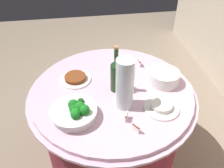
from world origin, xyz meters
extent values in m
plane|color=gray|center=(0.00, 0.00, 0.00)|extent=(6.00, 6.00, 0.00)
cylinder|color=maroon|center=(0.00, 0.00, 0.34)|extent=(1.01, 1.01, 0.69)
cylinder|color=#E0B2C6|center=(0.00, 0.00, 0.70)|extent=(1.16, 1.16, 0.02)
cylinder|color=#E0B2C6|center=(0.00, 0.00, 0.72)|extent=(1.10, 1.10, 0.03)
cylinder|color=white|center=(0.22, -0.26, 0.77)|extent=(0.26, 0.26, 0.05)
cylinder|color=white|center=(0.22, -0.26, 0.80)|extent=(0.28, 0.28, 0.01)
sphere|color=#19521E|center=(0.16, -0.22, 0.81)|extent=(0.04, 0.04, 0.04)
sphere|color=#196C1E|center=(0.28, -0.25, 0.82)|extent=(0.06, 0.06, 0.06)
sphere|color=#19771E|center=(0.23, -0.22, 0.82)|extent=(0.07, 0.07, 0.07)
sphere|color=#196C1E|center=(0.23, -0.26, 0.81)|extent=(0.06, 0.06, 0.06)
sphere|color=#196E1E|center=(0.19, -0.26, 0.82)|extent=(0.06, 0.06, 0.06)
sphere|color=#19781E|center=(0.25, -0.20, 0.82)|extent=(0.06, 0.06, 0.06)
sphere|color=#19831E|center=(0.27, -0.25, 0.82)|extent=(0.06, 0.06, 0.06)
sphere|color=#195D1E|center=(0.20, -0.26, 0.82)|extent=(0.06, 0.06, 0.06)
sphere|color=#197E1E|center=(0.20, -0.26, 0.81)|extent=(0.05, 0.05, 0.05)
cylinder|color=white|center=(-0.02, 0.37, 0.74)|extent=(0.21, 0.21, 0.01)
cylinder|color=white|center=(-0.02, 0.37, 0.76)|extent=(0.21, 0.21, 0.01)
cylinder|color=white|center=(-0.02, 0.37, 0.77)|extent=(0.21, 0.21, 0.01)
cylinder|color=white|center=(-0.02, 0.37, 0.78)|extent=(0.21, 0.21, 0.01)
cylinder|color=white|center=(-0.02, 0.37, 0.79)|extent=(0.21, 0.21, 0.01)
cylinder|color=white|center=(-0.02, 0.37, 0.80)|extent=(0.21, 0.21, 0.01)
cylinder|color=white|center=(-0.02, 0.37, 0.80)|extent=(0.21, 0.21, 0.01)
cylinder|color=white|center=(-0.02, 0.37, 0.81)|extent=(0.21, 0.21, 0.01)
cylinder|color=white|center=(-0.02, 0.37, 0.82)|extent=(0.21, 0.21, 0.01)
cylinder|color=#1E3F1C|center=(0.00, 0.03, 0.84)|extent=(0.07, 0.07, 0.20)
cone|color=#1E3F1C|center=(0.00, 0.03, 0.96)|extent=(0.07, 0.07, 0.04)
cylinder|color=#1E3F1C|center=(0.00, 0.03, 1.02)|extent=(0.03, 0.03, 0.08)
cylinder|color=#B2844C|center=(0.00, 0.03, 1.07)|extent=(0.03, 0.03, 0.02)
cylinder|color=silver|center=(0.16, 0.05, 0.91)|extent=(0.11, 0.11, 0.34)
sphere|color=#E5B26B|center=(0.18, 0.05, 0.78)|extent=(0.06, 0.06, 0.06)
sphere|color=#E5B26B|center=(0.15, 0.07, 0.78)|extent=(0.06, 0.06, 0.06)
sphere|color=#E5B26B|center=(0.15, 0.03, 0.78)|extent=(0.06, 0.06, 0.06)
sphere|color=#72C64C|center=(0.18, 0.06, 0.83)|extent=(0.06, 0.06, 0.06)
sphere|color=#72C64C|center=(0.14, 0.06, 0.83)|extent=(0.06, 0.06, 0.06)
sphere|color=#72C64C|center=(0.16, 0.03, 0.83)|extent=(0.06, 0.06, 0.06)
sphere|color=red|center=(0.17, 0.07, 0.89)|extent=(0.06, 0.06, 0.06)
sphere|color=red|center=(0.14, 0.05, 0.89)|extent=(0.06, 0.06, 0.06)
sphere|color=red|center=(0.17, 0.04, 0.89)|extent=(0.06, 0.06, 0.06)
sphere|color=#E5B26B|center=(0.16, 0.07, 0.94)|extent=(0.06, 0.06, 0.06)
sphere|color=#E5B26B|center=(0.15, 0.04, 0.94)|extent=(0.06, 0.06, 0.06)
sphere|color=#E5B26B|center=(0.18, 0.05, 0.94)|extent=(0.06, 0.06, 0.06)
sphere|color=#72C64C|center=(0.15, 0.07, 0.99)|extent=(0.06, 0.06, 0.06)
sphere|color=#72C64C|center=(0.16, 0.03, 0.99)|extent=(0.06, 0.06, 0.06)
sphere|color=#72C64C|center=(0.18, 0.06, 0.99)|extent=(0.06, 0.06, 0.06)
cylinder|color=silver|center=(-0.26, 0.14, 0.74)|extent=(0.06, 0.15, 0.01)
cylinder|color=silver|center=(-0.23, 0.13, 0.74)|extent=(0.06, 0.15, 0.01)
sphere|color=silver|center=(-0.27, 0.06, 0.74)|extent=(0.01, 0.01, 0.01)
cylinder|color=white|center=(0.23, 0.28, 0.75)|extent=(0.22, 0.22, 0.01)
cylinder|color=white|center=(0.23, 0.28, 0.77)|extent=(0.13, 0.13, 0.03)
cylinder|color=white|center=(-0.15, -0.24, 0.75)|extent=(0.22, 0.22, 0.01)
cylinder|color=brown|center=(-0.15, -0.24, 0.76)|extent=(0.15, 0.15, 0.03)
cube|color=white|center=(0.29, 0.04, 0.77)|extent=(0.05, 0.03, 0.05)
cube|color=maroon|center=(0.29, 0.04, 0.79)|extent=(0.05, 0.03, 0.01)
cube|color=white|center=(-0.26, 0.25, 0.77)|extent=(0.05, 0.01, 0.05)
cube|color=maroon|center=(-0.26, 0.25, 0.79)|extent=(0.05, 0.01, 0.01)
cube|color=white|center=(0.38, 0.08, 0.77)|extent=(0.05, 0.03, 0.05)
cube|color=maroon|center=(0.38, 0.08, 0.79)|extent=(0.05, 0.03, 0.01)
camera|label=1|loc=(1.26, -0.19, 1.81)|focal=38.99mm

